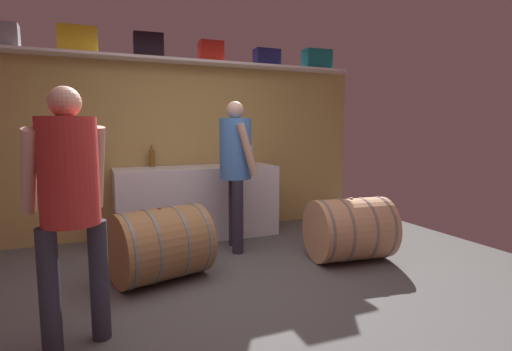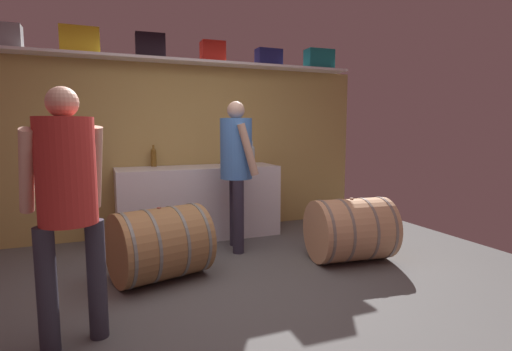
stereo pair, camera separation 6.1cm
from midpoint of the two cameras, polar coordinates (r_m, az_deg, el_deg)
ground_plane at (r=3.89m, az=-4.91°, el=-13.93°), size 6.27×7.59×0.02m
back_wall_panel at (r=5.24m, az=-10.39°, el=3.73°), size 5.07×0.10×2.18m
high_shelf_board at (r=5.15m, az=-10.31°, el=16.04°), size 4.66×0.40×0.03m
toolcase_yellow at (r=5.07m, az=-24.03°, el=17.58°), size 0.42×0.22×0.29m
toolcase_black at (r=5.12m, az=-14.86°, el=17.82°), size 0.36×0.23×0.29m
toolcase_red at (r=5.27m, az=-6.01°, el=17.52°), size 0.30×0.22×0.26m
toolcase_navy at (r=5.54m, az=2.20°, el=16.85°), size 0.35×0.19×0.22m
toolcase_teal at (r=5.91m, az=9.51°, el=16.39°), size 0.41×0.23×0.28m
work_cabinet at (r=4.98m, az=-7.98°, el=-3.85°), size 1.98×0.62×0.89m
wine_bottle_clear at (r=5.01m, az=-0.22°, el=3.02°), size 0.07×0.07×0.32m
wine_bottle_amber at (r=5.05m, az=-14.41°, el=2.66°), size 0.07×0.07×0.27m
wine_glass at (r=5.05m, az=-2.26°, el=2.72°), size 0.08×0.08×0.16m
red_funnel at (r=5.34m, az=-0.43°, el=2.29°), size 0.11×0.11×0.09m
wine_barrel_near at (r=3.69m, az=-13.39°, el=-9.68°), size 0.95×0.84×0.67m
wine_barrel_far at (r=4.21m, az=14.07°, el=-7.67°), size 0.87×0.73×0.66m
winemaker_pouring at (r=2.64m, az=-25.31°, el=-1.98°), size 0.52×0.43×1.62m
visitor_tasting at (r=4.36m, az=-2.44°, el=2.32°), size 0.44×0.53×1.67m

